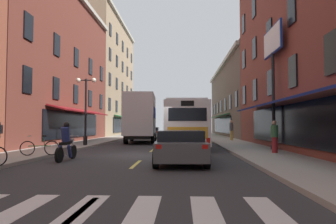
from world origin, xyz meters
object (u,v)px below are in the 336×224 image
Objects in this scene: sedan_mid at (180,146)px; sedan_near at (152,132)px; transit_bus at (184,124)px; motorcycle_rider at (66,144)px; pedestrian_mid at (275,136)px; billboard_sign at (273,55)px; box_truck at (141,119)px; street_lamp_twin at (86,108)px; pedestrian_far at (231,130)px; bicycle_mid at (40,147)px.

sedan_near is at bearing 98.54° from sedan_mid.
motorcycle_rider is at bearing -119.49° from transit_bus.
sedan_near is 22.46m from pedestrian_mid.
billboard_sign is 12.77m from box_truck.
street_lamp_twin is at bearing -51.50° from pedestrian_mid.
pedestrian_mid reaches higher than sedan_mid.
billboard_sign is 5.13m from pedestrian_mid.
sedan_mid is 2.50× the size of pedestrian_far.
sedan_near is 11.77m from pedestrian_far.
street_lamp_twin is at bearing 91.90° from bicycle_mid.
motorcycle_rider is at bearing -155.37° from billboard_sign.
billboard_sign is 3.41× the size of motorcycle_rider.
bicycle_mid is 18.06m from pedestrian_far.
motorcycle_rider is (-1.39, -13.22, -1.38)m from box_truck.
sedan_mid is at bearing -51.41° from street_lamp_twin.
sedan_near is (-3.80, 14.41, -0.94)m from transit_bus.
pedestrian_far is (9.53, 15.01, 0.38)m from motorcycle_rider.
box_truck is at bearing 84.01° from motorcycle_rider.
box_truck is 13.37m from motorcycle_rider.
transit_bus is 6.21× the size of pedestrian_far.
motorcycle_rider is 1.13× the size of pedestrian_far.
motorcycle_rider is 1.23× the size of bicycle_mid.
street_lamp_twin is at bearing -120.02° from box_truck.
bicycle_mid is 7.40m from street_lamp_twin.
sedan_mid is at bearing -75.75° from box_truck.
pedestrian_far reaches higher than sedan_near.
transit_bus reaches higher than pedestrian_mid.
pedestrian_mid is at bearing -24.88° from street_lamp_twin.
motorcycle_rider is (-1.28, -23.40, 0.04)m from sedan_near.
street_lamp_twin is (-6.84, -1.21, 1.15)m from transit_bus.
transit_bus is (-5.12, 4.31, -3.98)m from billboard_sign.
box_truck is 10.28m from sedan_near.
street_lamp_twin is at bearing 128.59° from sedan_mid.
street_lamp_twin is at bearing -101.01° from sedan_near.
sedan_near is 24.20m from sedan_mid.
sedan_mid reaches higher than sedan_near.
transit_bus is at bearing 139.89° from billboard_sign.
pedestrian_mid reaches higher than bicycle_mid.
pedestrian_far is at bearing 93.78° from billboard_sign.
sedan_near is 1.05× the size of sedan_mid.
box_truck is at bearing -89.42° from sedan_near.
pedestrian_far is (8.14, 1.79, -1.00)m from box_truck.
street_lamp_twin reaches higher than sedan_near.
pedestrian_mid is 0.34× the size of street_lamp_twin.
sedan_near is (-8.93, 18.72, -4.91)m from billboard_sign.
sedan_near is 2.62× the size of pedestrian_far.
motorcycle_rider is at bearing -95.99° from box_truck.
transit_bus is 10.63m from bicycle_mid.
street_lamp_twin is at bearing 102.70° from motorcycle_rider.
transit_bus is 1.49× the size of box_truck.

